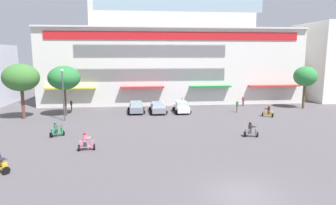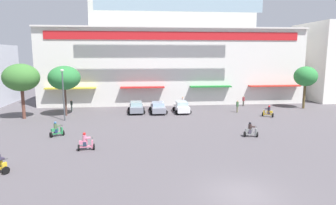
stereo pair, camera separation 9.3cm
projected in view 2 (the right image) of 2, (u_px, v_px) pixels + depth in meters
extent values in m
plane|color=#544F53|center=(197.00, 134.00, 29.85)|extent=(128.00, 128.00, 0.00)
cube|color=silver|center=(171.00, 66.00, 51.19)|extent=(41.98, 11.42, 11.87)
cube|color=silver|center=(171.00, 4.00, 50.07)|extent=(26.04, 10.28, 8.93)
cube|color=red|center=(176.00, 36.00, 44.75)|extent=(38.63, 0.12, 1.21)
cube|color=silver|center=(176.00, 27.00, 44.51)|extent=(41.98, 0.70, 0.24)
cube|color=gold|center=(70.00, 88.00, 43.91)|extent=(7.37, 1.10, 0.20)
cube|color=red|center=(142.00, 87.00, 44.99)|extent=(6.66, 1.10, 0.20)
cube|color=#1D772D|center=(211.00, 87.00, 46.07)|extent=(6.43, 1.10, 0.20)
cube|color=red|center=(275.00, 86.00, 47.13)|extent=(8.31, 1.10, 0.20)
cube|color=#99B7C6|center=(180.00, 4.00, 39.67)|extent=(22.92, 0.08, 1.79)
cube|color=white|center=(330.00, 62.00, 52.85)|extent=(9.30, 11.51, 13.34)
cylinder|color=brown|center=(66.00, 102.00, 38.73)|extent=(0.25, 0.25, 3.55)
ellipsoid|color=#2C7639|center=(64.00, 78.00, 38.22)|extent=(4.06, 4.39, 3.08)
cylinder|color=brown|center=(304.00, 96.00, 43.89)|extent=(0.33, 0.33, 3.63)
ellipsoid|color=#2E7E3B|center=(306.00, 76.00, 43.41)|extent=(3.31, 3.30, 2.90)
cylinder|color=brown|center=(23.00, 104.00, 36.90)|extent=(0.40, 0.40, 3.62)
ellipsoid|color=#3C7532|center=(21.00, 77.00, 36.36)|extent=(4.39, 3.87, 3.37)
cube|color=slate|center=(136.00, 108.00, 40.83)|extent=(1.89, 4.14, 0.78)
cube|color=#99BBBC|center=(136.00, 103.00, 40.73)|extent=(1.59, 2.09, 0.50)
cylinder|color=black|center=(130.00, 109.00, 42.01)|extent=(0.60, 0.18, 0.60)
cylinder|color=black|center=(142.00, 109.00, 42.24)|extent=(0.60, 0.18, 0.60)
cylinder|color=black|center=(130.00, 112.00, 39.53)|extent=(0.60, 0.18, 0.60)
cylinder|color=black|center=(143.00, 112.00, 39.76)|extent=(0.60, 0.18, 0.60)
cube|color=gray|center=(158.00, 108.00, 40.88)|extent=(1.85, 4.50, 0.72)
cube|color=#9DB7CF|center=(158.00, 104.00, 40.79)|extent=(1.58, 2.26, 0.45)
cylinder|color=black|center=(151.00, 109.00, 42.20)|extent=(0.60, 0.17, 0.60)
cylinder|color=black|center=(164.00, 109.00, 42.40)|extent=(0.60, 0.17, 0.60)
cylinder|color=black|center=(152.00, 113.00, 39.47)|extent=(0.60, 0.17, 0.60)
cylinder|color=black|center=(166.00, 112.00, 39.67)|extent=(0.60, 0.17, 0.60)
cube|color=white|center=(182.00, 108.00, 40.90)|extent=(1.74, 3.97, 0.74)
cube|color=#9EB7BC|center=(182.00, 103.00, 40.80)|extent=(1.47, 1.99, 0.54)
cylinder|color=black|center=(174.00, 109.00, 42.05)|extent=(0.60, 0.18, 0.60)
cylinder|color=black|center=(186.00, 109.00, 42.25)|extent=(0.60, 0.18, 0.60)
cylinder|color=black|center=(177.00, 112.00, 39.66)|extent=(0.60, 0.18, 0.60)
cylinder|color=black|center=(189.00, 112.00, 39.86)|extent=(0.60, 0.18, 0.60)
cylinder|color=black|center=(6.00, 170.00, 19.95)|extent=(0.42, 0.50, 0.52)
cube|color=gold|center=(0.00, 168.00, 20.26)|extent=(1.09, 0.91, 0.10)
cube|color=gold|center=(4.00, 167.00, 19.98)|extent=(0.30, 0.34, 0.65)
cylinder|color=black|center=(4.00, 160.00, 19.88)|extent=(0.34, 0.44, 0.04)
cube|color=#312A3F|center=(1.00, 159.00, 20.07)|extent=(0.56, 0.53, 0.10)
cylinder|color=black|center=(63.00, 133.00, 29.49)|extent=(0.42, 0.51, 0.52)
cylinder|color=black|center=(51.00, 135.00, 28.72)|extent=(0.42, 0.51, 0.52)
cube|color=#2B8A4D|center=(57.00, 133.00, 29.09)|extent=(1.01, 0.83, 0.10)
cube|color=#2B8A4D|center=(55.00, 130.00, 28.89)|extent=(0.72, 0.63, 0.28)
cube|color=#2B8A4D|center=(62.00, 131.00, 29.37)|extent=(0.30, 0.34, 0.69)
cylinder|color=black|center=(62.00, 125.00, 29.30)|extent=(0.33, 0.45, 0.04)
cube|color=navy|center=(56.00, 131.00, 28.97)|extent=(0.41, 0.42, 0.36)
cylinder|color=#4B6342|center=(55.00, 126.00, 28.90)|extent=(0.45, 0.45, 0.53)
sphere|color=#326499|center=(55.00, 123.00, 28.84)|extent=(0.25, 0.25, 0.25)
cube|color=#4B6342|center=(58.00, 126.00, 29.07)|extent=(0.56, 0.53, 0.10)
cylinder|color=black|center=(263.00, 114.00, 38.58)|extent=(0.43, 0.50, 0.52)
cylinder|color=black|center=(273.00, 115.00, 37.94)|extent=(0.43, 0.50, 0.52)
cube|color=gold|center=(268.00, 114.00, 38.25)|extent=(1.04, 0.89, 0.10)
cube|color=gold|center=(270.00, 112.00, 38.08)|extent=(0.74, 0.66, 0.28)
cube|color=gold|center=(264.00, 113.00, 38.49)|extent=(0.31, 0.34, 0.64)
cylinder|color=black|center=(264.00, 109.00, 38.42)|extent=(0.35, 0.43, 0.04)
cube|color=#4D3F48|center=(269.00, 113.00, 38.15)|extent=(0.42, 0.42, 0.36)
cylinder|color=#2E2835|center=(269.00, 109.00, 38.08)|extent=(0.45, 0.45, 0.55)
sphere|color=red|center=(269.00, 106.00, 38.02)|extent=(0.25, 0.25, 0.25)
cube|color=#2E2835|center=(267.00, 109.00, 38.22)|extent=(0.56, 0.54, 0.10)
cylinder|color=black|center=(94.00, 147.00, 25.07)|extent=(0.21, 0.53, 0.52)
cylinder|color=black|center=(79.00, 148.00, 24.79)|extent=(0.21, 0.53, 0.52)
cube|color=#D46E8C|center=(86.00, 146.00, 24.92)|extent=(1.11, 0.41, 0.10)
cube|color=#D46E8C|center=(83.00, 142.00, 24.81)|extent=(0.72, 0.38, 0.28)
cube|color=#D46E8C|center=(92.00, 144.00, 25.00)|extent=(0.18, 0.33, 0.68)
cylinder|color=black|center=(92.00, 138.00, 24.92)|extent=(0.10, 0.52, 0.04)
cube|color=#253047|center=(85.00, 144.00, 24.85)|extent=(0.32, 0.35, 0.36)
cylinder|color=#D47493|center=(84.00, 138.00, 24.78)|extent=(0.36, 0.36, 0.56)
sphere|color=red|center=(84.00, 134.00, 24.71)|extent=(0.25, 0.25, 0.25)
cube|color=#D47493|center=(88.00, 138.00, 24.83)|extent=(0.48, 0.39, 0.10)
cylinder|color=black|center=(257.00, 134.00, 28.92)|extent=(0.23, 0.54, 0.52)
cylinder|color=black|center=(245.00, 134.00, 28.99)|extent=(0.23, 0.54, 0.52)
cube|color=gray|center=(251.00, 134.00, 28.94)|extent=(1.07, 0.45, 0.10)
cube|color=gray|center=(249.00, 130.00, 28.90)|extent=(0.70, 0.41, 0.28)
cube|color=gray|center=(256.00, 132.00, 28.89)|extent=(0.19, 0.34, 0.67)
cylinder|color=black|center=(256.00, 127.00, 28.80)|extent=(0.12, 0.52, 0.04)
cube|color=#433E4E|center=(250.00, 131.00, 28.91)|extent=(0.33, 0.36, 0.36)
cylinder|color=#382927|center=(250.00, 127.00, 28.84)|extent=(0.37, 0.37, 0.52)
sphere|color=black|center=(250.00, 123.00, 28.78)|extent=(0.25, 0.25, 0.25)
cube|color=#382927|center=(253.00, 127.00, 28.82)|extent=(0.49, 0.41, 0.10)
cylinder|color=#42504C|center=(72.00, 108.00, 42.11)|extent=(0.23, 0.23, 0.89)
cylinder|color=#27302A|center=(71.00, 103.00, 42.00)|extent=(0.37, 0.37, 0.52)
sphere|color=tan|center=(71.00, 100.00, 41.94)|extent=(0.22, 0.22, 0.22)
cylinder|color=#48433B|center=(243.00, 103.00, 46.32)|extent=(0.31, 0.31, 0.79)
cylinder|color=#953339|center=(244.00, 99.00, 46.21)|extent=(0.51, 0.51, 0.56)
sphere|color=tan|center=(244.00, 97.00, 46.15)|extent=(0.20, 0.20, 0.20)
cylinder|color=#706D51|center=(237.00, 109.00, 41.05)|extent=(0.31, 0.31, 0.85)
cylinder|color=#426B42|center=(237.00, 104.00, 40.93)|extent=(0.49, 0.49, 0.62)
sphere|color=tan|center=(238.00, 101.00, 40.86)|extent=(0.21, 0.21, 0.21)
cylinder|color=#1F1D4E|center=(183.00, 105.00, 44.68)|extent=(0.27, 0.27, 0.82)
cylinder|color=silver|center=(183.00, 100.00, 44.56)|extent=(0.43, 0.43, 0.61)
sphere|color=tan|center=(183.00, 98.00, 44.49)|extent=(0.24, 0.24, 0.24)
cylinder|color=#474C51|center=(64.00, 97.00, 35.54)|extent=(0.16, 0.16, 5.92)
ellipsoid|color=silver|center=(62.00, 70.00, 35.03)|extent=(0.40, 0.40, 0.28)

